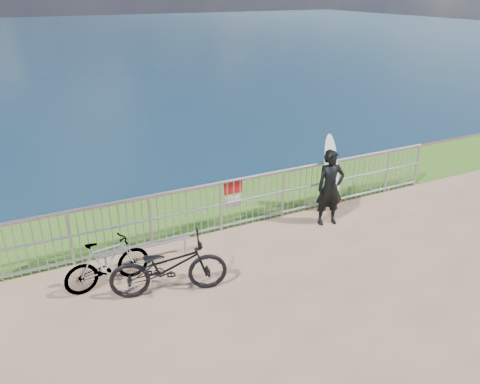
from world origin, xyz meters
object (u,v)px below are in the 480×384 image
surfer (330,188)px  surfboard (332,176)px  bicycle_far (107,263)px  bicycle_near (169,266)px

surfer → surfboard: surfboard is taller
surfboard → bicycle_far: surfboard is taller
surfer → bicycle_near: size_ratio=0.86×
surfboard → bicycle_far: (-5.23, -0.78, -0.37)m
surfer → bicycle_far: bearing=-165.5°
surfer → bicycle_far: (-4.77, -0.21, -0.39)m
bicycle_near → surfboard: bearing=-57.7°
surfer → bicycle_far: surfer is taller
bicycle_far → bicycle_near: bearing=-135.5°
bicycle_near → bicycle_far: (-0.87, 0.67, -0.06)m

